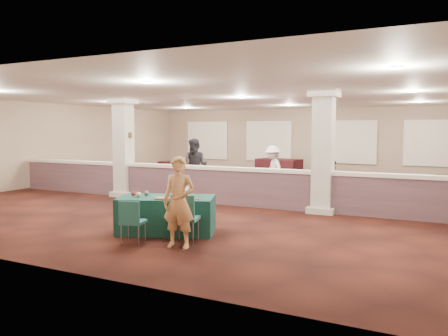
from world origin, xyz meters
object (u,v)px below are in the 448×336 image
at_px(near_table, 167,215).
at_px(far_table_back_left, 176,168).
at_px(conf_chair_side, 132,218).
at_px(attendee_b, 273,170).
at_px(attendee_c, 327,163).
at_px(attendee_d, 326,162).
at_px(far_table_front_center, 279,188).
at_px(far_table_front_right, 338,191).
at_px(woman, 179,202).
at_px(conf_chair_main, 184,214).
at_px(attendee_a, 195,166).
at_px(far_table_back_center, 279,168).
at_px(far_table_front_left, 155,179).

height_order(near_table, far_table_back_left, near_table).
distance_m(near_table, far_table_back_left, 11.78).
relative_size(conf_chair_side, attendee_b, 0.52).
xyz_separation_m(attendee_c, attendee_d, (-0.28, 1.12, -0.02)).
relative_size(far_table_front_center, far_table_front_right, 0.97).
relative_size(conf_chair_side, far_table_back_left, 0.53).
bearing_deg(attendee_b, woman, -36.66).
distance_m(conf_chair_main, attendee_a, 6.77).
height_order(conf_chair_side, far_table_back_left, conf_chair_side).
height_order(conf_chair_main, conf_chair_side, conf_chair_main).
height_order(conf_chair_main, attendee_c, attendee_c).
bearing_deg(attendee_b, far_table_back_center, 153.87).
bearing_deg(conf_chair_side, far_table_front_left, 106.05).
xyz_separation_m(near_table, attendee_c, (1.13, 9.82, 0.45)).
xyz_separation_m(far_table_front_left, attendee_d, (5.00, 5.46, 0.44)).
height_order(woman, far_table_front_left, woman).
relative_size(far_table_front_center, attendee_c, 1.02).
height_order(conf_chair_main, attendee_b, attendee_b).
xyz_separation_m(conf_chair_side, attendee_d, (0.91, 12.02, 0.31)).
distance_m(conf_chair_main, far_table_back_center, 12.49).
bearing_deg(far_table_front_right, far_table_back_left, 151.97).
height_order(far_table_back_left, attendee_a, attendee_a).
xyz_separation_m(far_table_front_left, attendee_a, (1.76, -0.10, 0.57)).
relative_size(attendee_a, attendee_b, 1.15).
height_order(far_table_front_left, attendee_a, attendee_a).
bearing_deg(woman, far_table_back_center, 92.35).
bearing_deg(woman, far_table_front_center, 83.81).
distance_m(woman, attendee_c, 10.70).
xyz_separation_m(attendee_a, attendee_b, (2.44, 1.05, -0.12)).
xyz_separation_m(attendee_a, attendee_d, (3.23, 5.56, -0.13)).
height_order(near_table, far_table_front_center, near_table).
bearing_deg(woman, near_table, 125.75).
bearing_deg(far_table_front_right, far_table_front_left, -180.00).
height_order(woman, attendee_a, attendee_a).
bearing_deg(far_table_back_center, far_table_front_center, -70.95).
bearing_deg(attendee_c, attendee_d, 47.71).
xyz_separation_m(conf_chair_side, far_table_back_left, (-6.09, 11.14, -0.17)).
distance_m(conf_chair_side, far_table_back_left, 12.69).
relative_size(conf_chair_side, attendee_d, 0.52).
xyz_separation_m(conf_chair_side, attendee_b, (0.12, 7.51, 0.32)).
bearing_deg(attendee_b, attendee_d, 127.08).
bearing_deg(woman, far_table_back_left, 114.26).
bearing_deg(conf_chair_side, attendee_a, 93.91).
bearing_deg(attendee_d, woman, 93.09).
bearing_deg(near_table, far_table_front_center, 62.85).
relative_size(near_table, far_table_back_center, 0.98).
distance_m(far_table_front_center, far_table_back_center, 6.56).
distance_m(conf_chair_side, attendee_c, 10.98).
bearing_deg(far_table_back_center, attendee_b, -73.20).
bearing_deg(woman, attendee_b, 87.85).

